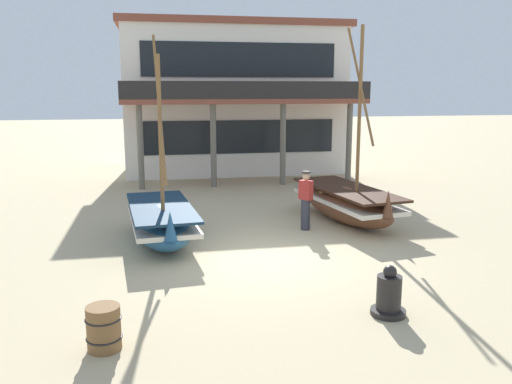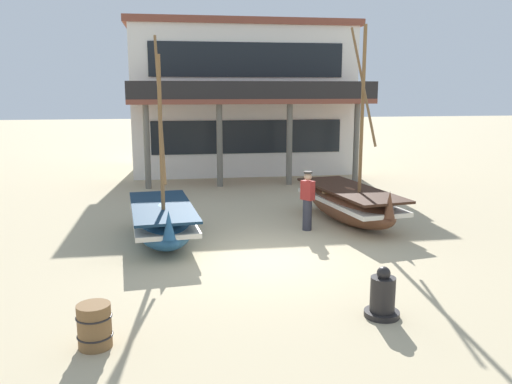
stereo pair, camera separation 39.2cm
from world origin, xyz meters
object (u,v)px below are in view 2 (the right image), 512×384
object	(u,v)px
fishing_boat_centre_large	(350,203)
wooden_barrel	(95,326)
harbor_building_main	(240,98)
capstan_winch	(382,297)
fisherman_by_hull	(307,201)
fishing_boat_near_left	(162,221)

from	to	relation	value
fishing_boat_centre_large	wooden_barrel	world-z (taller)	fishing_boat_centre_large
harbor_building_main	wooden_barrel	bearing A→B (deg)	-104.40
fishing_boat_centre_large	capstan_winch	xyz separation A→B (m)	(-1.65, -6.55, -0.22)
wooden_barrel	harbor_building_main	xyz separation A→B (m)	(4.64, 18.05, 3.14)
fisherman_by_hull	wooden_barrel	xyz separation A→B (m)	(-5.00, -6.21, -0.48)
fishing_boat_near_left	harbor_building_main	distance (m)	13.16
capstan_winch	harbor_building_main	world-z (taller)	harbor_building_main
capstan_winch	fisherman_by_hull	bearing A→B (deg)	88.44
fishing_boat_near_left	fisherman_by_hull	distance (m)	4.06
fishing_boat_centre_large	fisherman_by_hull	xyz separation A→B (m)	(-1.49, -0.70, 0.25)
fishing_boat_centre_large	capstan_winch	size ratio (longest dim) A/B	6.17
fishing_boat_centre_large	fisherman_by_hull	distance (m)	1.66
wooden_barrel	harbor_building_main	size ratio (longest dim) A/B	0.07
fisherman_by_hull	wooden_barrel	size ratio (longest dim) A/B	2.41
fisherman_by_hull	capstan_winch	world-z (taller)	fisherman_by_hull
capstan_winch	harbor_building_main	xyz separation A→B (m)	(-0.20, 17.69, 3.13)
fishing_boat_near_left	harbor_building_main	xyz separation A→B (m)	(3.67, 12.29, 2.95)
fishing_boat_near_left	fisherman_by_hull	bearing A→B (deg)	6.30
capstan_winch	wooden_barrel	distance (m)	4.85
fishing_boat_centre_large	fisherman_by_hull	bearing A→B (deg)	-154.87
fishing_boat_near_left	wooden_barrel	size ratio (longest dim) A/B	7.54
fishing_boat_centre_large	harbor_building_main	distance (m)	11.67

